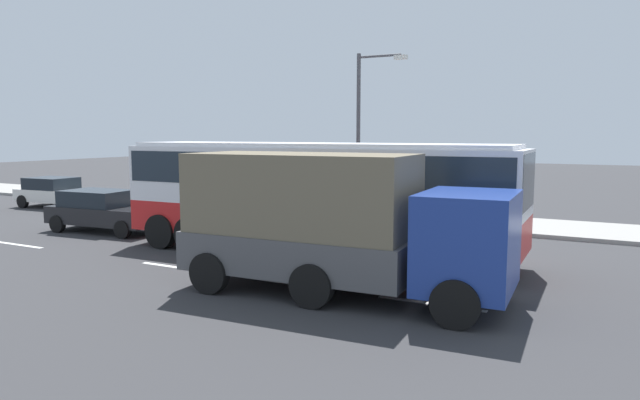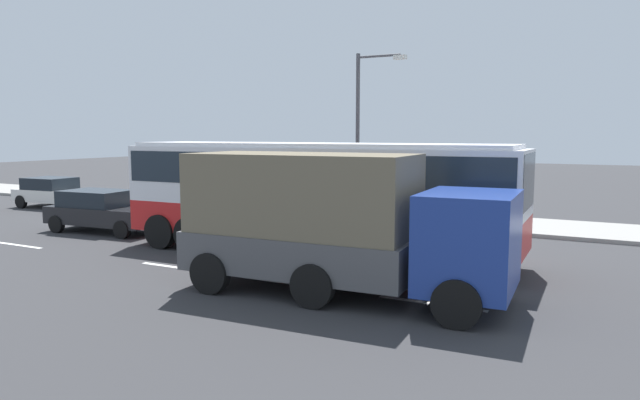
{
  "view_description": "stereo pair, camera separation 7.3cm",
  "coord_description": "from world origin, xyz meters",
  "px_view_note": "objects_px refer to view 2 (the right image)",
  "views": [
    {
      "loc": [
        9.84,
        -14.58,
        3.67
      ],
      "look_at": [
        1.91,
        0.41,
        1.68
      ],
      "focal_mm": 32.01,
      "sensor_mm": 36.0,
      "label": 1
    },
    {
      "loc": [
        9.77,
        -14.61,
        3.67
      ],
      "look_at": [
        1.91,
        0.41,
        1.68
      ],
      "focal_mm": 32.01,
      "sensor_mm": 36.0,
      "label": 2
    }
  ],
  "objects_px": {
    "car_black_sedan": "(103,210)",
    "coach_bus": "(313,186)",
    "car_white_minivan": "(54,192)",
    "pedestrian_near_curb": "(267,190)",
    "cargo_truck": "(334,221)",
    "street_lamp": "(363,124)"
  },
  "relations": [
    {
      "from": "coach_bus",
      "to": "car_white_minivan",
      "type": "distance_m",
      "value": 17.27
    },
    {
      "from": "car_black_sedan",
      "to": "street_lamp",
      "type": "distance_m",
      "value": 10.6
    },
    {
      "from": "cargo_truck",
      "to": "car_black_sedan",
      "type": "bearing_deg",
      "value": 160.06
    },
    {
      "from": "car_black_sedan",
      "to": "coach_bus",
      "type": "bearing_deg",
      "value": -4.85
    },
    {
      "from": "car_black_sedan",
      "to": "car_white_minivan",
      "type": "bearing_deg",
      "value": 149.37
    },
    {
      "from": "car_white_minivan",
      "to": "pedestrian_near_curb",
      "type": "distance_m",
      "value": 11.09
    },
    {
      "from": "street_lamp",
      "to": "car_white_minivan",
      "type": "bearing_deg",
      "value": -170.58
    },
    {
      "from": "pedestrian_near_curb",
      "to": "cargo_truck",
      "type": "bearing_deg",
      "value": 8.52
    },
    {
      "from": "pedestrian_near_curb",
      "to": "coach_bus",
      "type": "bearing_deg",
      "value": 10.61
    },
    {
      "from": "street_lamp",
      "to": "pedestrian_near_curb",
      "type": "bearing_deg",
      "value": 176.24
    },
    {
      "from": "coach_bus",
      "to": "car_black_sedan",
      "type": "xyz_separation_m",
      "value": [
        -8.99,
        0.1,
        -1.29
      ]
    },
    {
      "from": "coach_bus",
      "to": "car_black_sedan",
      "type": "relative_size",
      "value": 2.69
    },
    {
      "from": "car_white_minivan",
      "to": "pedestrian_near_curb",
      "type": "xyz_separation_m",
      "value": [
        10.7,
        2.9,
        0.33
      ]
    },
    {
      "from": "coach_bus",
      "to": "cargo_truck",
      "type": "bearing_deg",
      "value": -56.36
    },
    {
      "from": "coach_bus",
      "to": "pedestrian_near_curb",
      "type": "bearing_deg",
      "value": 130.32
    },
    {
      "from": "coach_bus",
      "to": "car_white_minivan",
      "type": "relative_size",
      "value": 2.93
    },
    {
      "from": "car_white_minivan",
      "to": "pedestrian_near_curb",
      "type": "bearing_deg",
      "value": 11.63
    },
    {
      "from": "coach_bus",
      "to": "pedestrian_near_curb",
      "type": "xyz_separation_m",
      "value": [
        -6.06,
        6.85,
        -0.99
      ]
    },
    {
      "from": "car_white_minivan",
      "to": "pedestrian_near_curb",
      "type": "height_order",
      "value": "pedestrian_near_curb"
    },
    {
      "from": "pedestrian_near_curb",
      "to": "car_black_sedan",
      "type": "bearing_deg",
      "value": -54.33
    },
    {
      "from": "street_lamp",
      "to": "car_black_sedan",
      "type": "bearing_deg",
      "value": -140.38
    },
    {
      "from": "car_white_minivan",
      "to": "cargo_truck",
      "type": "bearing_deg",
      "value": -24.62
    }
  ]
}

